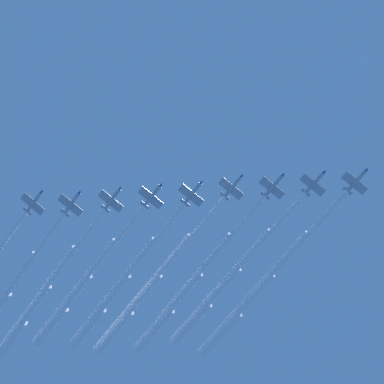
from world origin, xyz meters
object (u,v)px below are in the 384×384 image
Objects in this scene: jet_lead at (250,299)px; jet_starboard_mid at (111,295)px; jet_port_mid at (140,297)px; jet_starboard_outer at (32,308)px; jet_starboard_inner at (181,296)px; jet_port_outer at (73,295)px; jet_port_inner at (219,290)px.

jet_lead is 46.22m from jet_starboard_mid.
jet_starboard_mid reaches higher than jet_lead.
jet_port_mid reaches higher than jet_starboard_outer.
jet_port_mid is (-10.32, 9.29, 1.67)m from jet_starboard_inner.
jet_starboard_inner reaches higher than jet_starboard_outer.
jet_starboard_inner is 0.99× the size of jet_starboard_outer.
jet_lead is at bearing -33.86° from jet_starboard_inner.
jet_port_mid is at bearing -19.75° from jet_starboard_mid.
jet_port_outer reaches higher than jet_starboard_outer.
jet_port_outer reaches higher than jet_lead.
jet_port_mid is 36.59m from jet_starboard_outer.
jet_starboard_inner reaches higher than jet_port_outer.
jet_port_inner reaches higher than jet_starboard_mid.
jet_lead is 23.11m from jet_starboard_inner.
jet_starboard_inner is at bearing 134.64° from jet_port_inner.
jet_lead is 1.06× the size of jet_starboard_inner.
jet_starboard_inner is 1.07× the size of jet_starboard_mid.
jet_starboard_mid is at bearing 146.63° from jet_lead.
jet_port_outer is at bearing 144.83° from jet_starboard_mid.
jet_port_inner is at bearing -40.88° from jet_starboard_outer.
jet_port_mid reaches higher than jet_port_inner.
jet_port_mid reaches higher than jet_port_outer.
jet_port_mid is (-19.42, 18.50, 1.83)m from jet_port_inner.
jet_starboard_outer is (-57.93, 45.07, 0.74)m from jet_lead.
jet_lead is 36.99m from jet_port_mid.
jet_port_mid is 9.99m from jet_starboard_mid.
jet_starboard_mid is (-9.11, 3.27, -2.45)m from jet_port_mid.
jet_starboard_mid is 12.75m from jet_port_outer.
jet_starboard_inner is 50.40m from jet_starboard_outer.
jet_lead is 1.03× the size of jet_port_mid.
jet_port_inner is at bearing -36.78° from jet_port_outer.
jet_lead is 58.96m from jet_port_outer.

